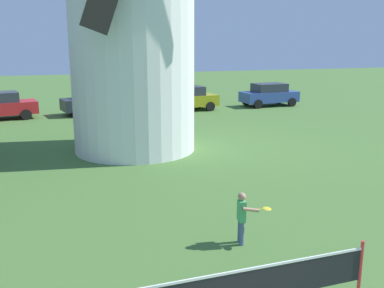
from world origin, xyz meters
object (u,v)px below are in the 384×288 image
player_far (243,215)px  parked_car_mustard (185,98)px  parked_car_black (99,101)px  parked_car_blue (269,94)px

player_far → parked_car_mustard: bearing=75.6°
player_far → parked_car_mustard: 19.15m
parked_car_mustard → parked_car_black: bearing=173.8°
player_far → parked_car_black: 19.15m
parked_car_mustard → parked_car_blue: 6.22m
parked_car_black → parked_car_mustard: size_ratio=1.08×
player_far → parked_car_blue: (10.97, 18.72, 0.14)m
player_far → parked_car_black: parked_car_black is taller
player_far → parked_car_black: bearing=91.9°
player_far → parked_car_blue: parked_car_blue is taller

